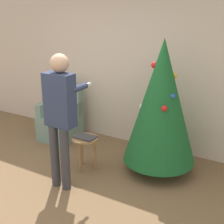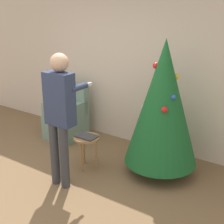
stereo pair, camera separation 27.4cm
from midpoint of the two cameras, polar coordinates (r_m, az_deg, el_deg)
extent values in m
plane|color=brown|center=(4.34, -15.75, -14.81)|extent=(14.00, 14.00, 0.00)
cube|color=beige|center=(5.48, -0.11, 8.31)|extent=(8.00, 0.06, 2.70)
cylinder|color=brown|center=(4.79, 6.78, -9.52)|extent=(0.10, 0.10, 0.18)
cone|color=#195B28|center=(4.41, 7.27, 1.77)|extent=(1.05, 1.05, 1.78)
sphere|color=#2856B2|center=(4.19, 9.20, 2.87)|extent=(0.07, 0.07, 0.07)
sphere|color=red|center=(4.15, 7.69, 0.64)|extent=(0.08, 0.08, 0.08)
sphere|color=red|center=(4.31, 5.92, 8.53)|extent=(0.09, 0.09, 0.09)
sphere|color=white|center=(4.64, 3.98, 0.89)|extent=(0.11, 0.11, 0.11)
sphere|color=gold|center=(4.36, 9.56, 6.57)|extent=(0.09, 0.09, 0.09)
cube|color=gray|center=(5.86, -10.80, -2.77)|extent=(0.60, 0.66, 0.45)
cube|color=gray|center=(5.89, -9.45, 2.62)|extent=(0.60, 0.14, 0.56)
cube|color=gray|center=(5.90, -12.78, 0.81)|extent=(0.12, 0.59, 0.24)
cube|color=gray|center=(5.59, -9.14, 0.04)|extent=(0.12, 0.59, 0.24)
cylinder|color=#38383D|center=(4.33, -12.23, -7.92)|extent=(0.12, 0.12, 0.88)
cylinder|color=#38383D|center=(4.22, -10.42, -8.53)|extent=(0.12, 0.12, 0.88)
cube|color=#2D3856|center=(4.02, -11.49, 2.12)|extent=(0.39, 0.20, 0.69)
sphere|color=tan|center=(3.94, -11.59, 8.74)|extent=(0.24, 0.24, 0.24)
cylinder|color=#2D3856|center=(4.23, -11.62, 4.89)|extent=(0.08, 0.30, 0.08)
cylinder|color=#2D3856|center=(4.02, -8.04, 4.36)|extent=(0.08, 0.30, 0.08)
cube|color=white|center=(4.17, -6.42, 4.94)|extent=(0.04, 0.14, 0.04)
cylinder|color=#A37547|center=(4.66, -6.62, -4.87)|extent=(0.40, 0.40, 0.03)
cylinder|color=#A37547|center=(4.67, -7.53, -8.29)|extent=(0.04, 0.04, 0.48)
cylinder|color=#A37547|center=(4.75, -4.83, -7.68)|extent=(0.04, 0.04, 0.48)
cylinder|color=#A37547|center=(4.88, -7.16, -7.00)|extent=(0.04, 0.04, 0.48)
cube|color=#38383D|center=(4.65, -6.63, -4.59)|extent=(0.32, 0.22, 0.02)
camera|label=1|loc=(0.14, -91.88, -0.65)|focal=50.00mm
camera|label=2|loc=(0.14, 88.12, 0.65)|focal=50.00mm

